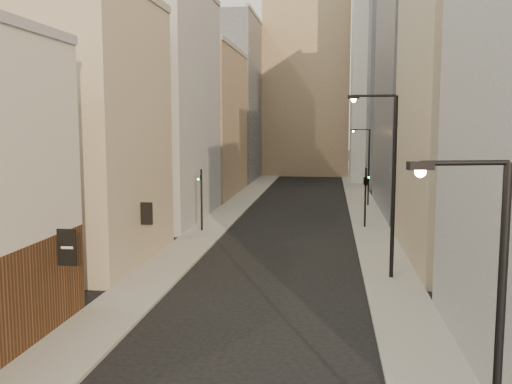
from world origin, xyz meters
name	(u,v)px	position (x,y,z in m)	size (l,w,h in m)	color
sidewalk_left	(243,200)	(-6.50, 55.00, 0.07)	(3.00, 140.00, 0.15)	gray
sidewalk_right	(361,202)	(6.50, 55.00, 0.07)	(3.00, 140.00, 0.15)	gray
left_bldg_beige	(81,132)	(-12.00, 26.00, 8.00)	(8.00, 12.00, 16.00)	tan
left_bldg_grey	(158,107)	(-12.00, 42.00, 10.00)	(8.00, 16.00, 20.00)	gray
left_bldg_tan	(203,124)	(-12.00, 60.00, 8.50)	(8.00, 18.00, 17.00)	#8B7154
left_bldg_wingrid	(232,101)	(-12.00, 80.00, 12.00)	(8.00, 20.00, 24.00)	gray
right_bldg_beige	(476,100)	(12.00, 30.00, 10.00)	(8.00, 16.00, 20.00)	tan
right_bldg_wingrid	(425,77)	(12.00, 50.00, 13.00)	(8.00, 20.00, 26.00)	gray
highrise	(440,1)	(18.00, 78.00, 25.66)	(21.00, 23.00, 51.20)	gray
clock_tower	(307,70)	(-1.00, 92.00, 17.63)	(14.00, 14.00, 44.90)	#8B7154
white_tower	(380,53)	(10.00, 78.00, 18.61)	(8.00, 8.00, 41.50)	silver
streetlamp_near	(490,333)	(6.19, 3.95, 4.48)	(2.01, 0.69, 7.84)	black
streetlamp_mid	(389,175)	(6.24, 24.06, 5.75)	(2.64, 0.36, 10.06)	black
streetlamp_far	(367,162)	(6.85, 52.34, 4.56)	(1.97, 0.97, 7.98)	black
traffic_light_left	(201,188)	(-6.89, 36.23, 3.50)	(0.56, 0.46, 5.00)	black
traffic_light_right	(366,182)	(5.97, 39.51, 3.82)	(0.76, 0.76, 5.00)	black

